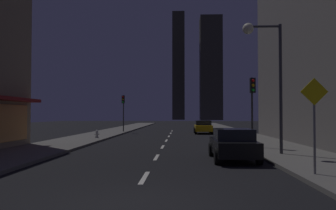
# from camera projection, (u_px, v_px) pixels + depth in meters

# --- Properties ---
(ground_plane) EXTENTS (78.00, 136.00, 0.10)m
(ground_plane) POSITION_uv_depth(u_px,v_px,m) (171.00, 132.00, 39.68)
(ground_plane) COLOR black
(sidewalk_right) EXTENTS (4.00, 76.00, 0.15)m
(sidewalk_right) POSITION_uv_depth(u_px,v_px,m) (230.00, 132.00, 39.40)
(sidewalk_right) COLOR #605E59
(sidewalk_right) RESTS_ON ground
(sidewalk_left) EXTENTS (4.00, 76.00, 0.15)m
(sidewalk_left) POSITION_uv_depth(u_px,v_px,m) (114.00, 131.00, 39.98)
(sidewalk_left) COLOR #605E59
(sidewalk_left) RESTS_ON ground
(lane_marking_center) EXTENTS (0.16, 38.60, 0.01)m
(lane_marking_center) POSITION_uv_depth(u_px,v_px,m) (165.00, 143.00, 23.91)
(lane_marking_center) COLOR silver
(lane_marking_center) RESTS_ON ground
(skyscraper_distant_tall) EXTENTS (5.05, 6.87, 44.65)m
(skyscraper_distant_tall) POSITION_uv_depth(u_px,v_px,m) (179.00, 66.00, 137.87)
(skyscraper_distant_tall) COLOR #343127
(skyscraper_distant_tall) RESTS_ON ground
(skyscraper_distant_mid) EXTENTS (8.47, 8.59, 40.41)m
(skyscraper_distant_mid) POSITION_uv_depth(u_px,v_px,m) (211.00, 69.00, 129.55)
(skyscraper_distant_mid) COLOR #343127
(skyscraper_distant_mid) RESTS_ON ground
(car_parked_near) EXTENTS (1.98, 4.24, 1.45)m
(car_parked_near) POSITION_uv_depth(u_px,v_px,m) (233.00, 144.00, 15.18)
(car_parked_near) COLOR black
(car_parked_near) RESTS_ON ground
(car_parked_far) EXTENTS (1.98, 4.24, 1.45)m
(car_parked_far) POSITION_uv_depth(u_px,v_px,m) (203.00, 127.00, 36.42)
(car_parked_far) COLOR gold
(car_parked_far) RESTS_ON ground
(fire_hydrant_far_left) EXTENTS (0.42, 0.30, 0.65)m
(fire_hydrant_far_left) POSITION_uv_depth(u_px,v_px,m) (97.00, 134.00, 27.71)
(fire_hydrant_far_left) COLOR #B2B2B2
(fire_hydrant_far_left) RESTS_ON sidewalk_left
(traffic_light_near_right) EXTENTS (0.32, 0.48, 4.20)m
(traffic_light_near_right) POSITION_uv_depth(u_px,v_px,m) (252.00, 96.00, 19.86)
(traffic_light_near_right) COLOR #2D2D2D
(traffic_light_near_right) RESTS_ON sidewalk_right
(traffic_light_far_left) EXTENTS (0.32, 0.48, 4.20)m
(traffic_light_far_left) POSITION_uv_depth(u_px,v_px,m) (123.00, 105.00, 38.00)
(traffic_light_far_left) COLOR #2D2D2D
(traffic_light_far_left) RESTS_ON sidewalk_left
(street_lamp_right) EXTENTS (1.96, 0.56, 6.58)m
(street_lamp_right) POSITION_uv_depth(u_px,v_px,m) (264.00, 56.00, 16.61)
(street_lamp_right) COLOR #38383D
(street_lamp_right) RESTS_ON sidewalk_right
(pedestrian_crossing_sign) EXTENTS (0.91, 0.08, 3.15)m
(pedestrian_crossing_sign) POSITION_uv_depth(u_px,v_px,m) (314.00, 117.00, 10.84)
(pedestrian_crossing_sign) COLOR slate
(pedestrian_crossing_sign) RESTS_ON sidewalk_right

